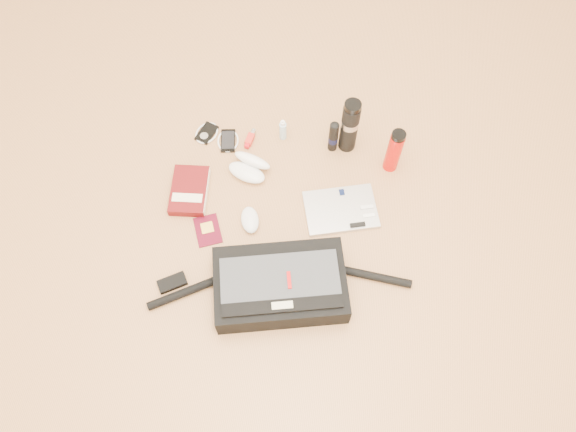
{
  "coord_description": "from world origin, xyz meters",
  "views": [
    {
      "loc": [
        0.18,
        -0.89,
        1.98
      ],
      "look_at": [
        0.05,
        0.08,
        0.06
      ],
      "focal_mm": 35.0,
      "sensor_mm": 36.0,
      "label": 1
    }
  ],
  "objects": [
    {
      "name": "laptop",
      "position": [
        0.25,
        0.16,
        0.01
      ],
      "size": [
        0.32,
        0.26,
        0.03
      ],
      "rotation": [
        0.0,
        0.0,
        0.28
      ],
      "color": "#B7B7BA",
      "rests_on": "ground"
    },
    {
      "name": "inhaler",
      "position": [
        -0.17,
        0.45,
        0.01
      ],
      "size": [
        0.04,
        0.1,
        0.03
      ],
      "rotation": [
        0.0,
        0.0,
        -0.17
      ],
      "color": "red",
      "rests_on": "ground"
    },
    {
      "name": "passport",
      "position": [
        -0.26,
        0.0,
        0.0
      ],
      "size": [
        0.14,
        0.16,
        0.01
      ],
      "rotation": [
        0.0,
        0.0,
        0.4
      ],
      "color": "#450413",
      "rests_on": "ground"
    },
    {
      "name": "ground",
      "position": [
        0.0,
        0.0,
        0.0
      ],
      "size": [
        4.0,
        4.0,
        0.0
      ],
      "primitive_type": "plane",
      "color": "#A47244",
      "rests_on": "ground"
    },
    {
      "name": "messenger_bag",
      "position": [
        0.05,
        -0.2,
        0.06
      ],
      "size": [
        0.96,
        0.39,
        0.13
      ],
      "rotation": [
        0.0,
        0.0,
        0.22
      ],
      "color": "black",
      "rests_on": "ground"
    },
    {
      "name": "thermos_black",
      "position": [
        0.24,
        0.48,
        0.14
      ],
      "size": [
        0.09,
        0.09,
        0.28
      ],
      "rotation": [
        0.0,
        0.0,
        0.23
      ],
      "color": "black",
      "rests_on": "ground"
    },
    {
      "name": "sunglasses_case",
      "position": [
        -0.14,
        0.3,
        0.03
      ],
      "size": [
        0.2,
        0.18,
        0.09
      ],
      "rotation": [
        0.0,
        0.0,
        -0.33
      ],
      "color": "silver",
      "rests_on": "ground"
    },
    {
      "name": "spray_bottle",
      "position": [
        -0.03,
        0.48,
        0.05
      ],
      "size": [
        0.04,
        0.04,
        0.12
      ],
      "rotation": [
        0.0,
        0.0,
        -0.41
      ],
      "color": "#A0C2D6",
      "rests_on": "ground"
    },
    {
      "name": "book",
      "position": [
        -0.36,
        0.16,
        0.02
      ],
      "size": [
        0.16,
        0.23,
        0.04
      ],
      "rotation": [
        0.0,
        0.0,
        0.08
      ],
      "color": "#4C090B",
      "rests_on": "ground"
    },
    {
      "name": "ipod",
      "position": [
        -0.36,
        0.45,
        0.01
      ],
      "size": [
        0.11,
        0.12,
        0.01
      ],
      "rotation": [
        0.0,
        0.0,
        -0.34
      ],
      "color": "black",
      "rests_on": "ground"
    },
    {
      "name": "thermos_red",
      "position": [
        0.43,
        0.4,
        0.11
      ],
      "size": [
        0.08,
        0.08,
        0.23
      ],
      "rotation": [
        0.0,
        0.0,
        0.4
      ],
      "color": "#C00E08",
      "rests_on": "ground"
    },
    {
      "name": "aerosol_can",
      "position": [
        0.18,
        0.46,
        0.08
      ],
      "size": [
        0.04,
        0.04,
        0.17
      ],
      "rotation": [
        0.0,
        0.0,
        0.06
      ],
      "color": "black",
      "rests_on": "ground"
    },
    {
      "name": "mouse",
      "position": [
        -0.1,
        0.06,
        0.02
      ],
      "size": [
        0.1,
        0.13,
        0.04
      ],
      "rotation": [
        0.0,
        0.0,
        0.3
      ],
      "color": "silver",
      "rests_on": "ground"
    },
    {
      "name": "phone",
      "position": [
        -0.26,
        0.43,
        0.01
      ],
      "size": [
        0.1,
        0.12,
        0.01
      ],
      "rotation": [
        0.0,
        0.0,
        0.16
      ],
      "color": "black",
      "rests_on": "ground"
    }
  ]
}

